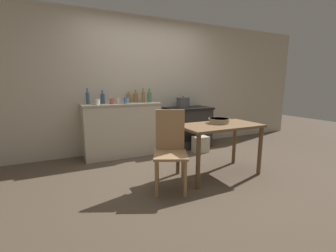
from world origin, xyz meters
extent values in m
plane|color=brown|center=(0.00, 0.00, 0.00)|extent=(14.00, 14.00, 0.00)
cube|color=beige|center=(0.00, 1.58, 1.27)|extent=(8.00, 0.07, 2.55)
cube|color=beige|center=(-0.57, 1.31, 0.46)|extent=(1.34, 0.48, 0.93)
cube|color=#A9A08F|center=(-0.57, 1.31, 0.94)|extent=(1.37, 0.51, 0.03)
cube|color=#2D2B28|center=(0.80, 1.28, 0.39)|extent=(0.89, 0.54, 0.79)
cube|color=black|center=(0.80, 1.28, 0.81)|extent=(0.93, 0.58, 0.04)
cube|color=black|center=(0.80, 1.01, 0.35)|extent=(0.62, 0.01, 0.33)
cube|color=brown|center=(0.45, -0.19, 0.72)|extent=(1.14, 0.62, 0.03)
cylinder|color=brown|center=(-0.07, -0.45, 0.35)|extent=(0.06, 0.06, 0.70)
cylinder|color=brown|center=(0.97, -0.45, 0.35)|extent=(0.06, 0.06, 0.70)
cylinder|color=brown|center=(-0.07, 0.08, 0.35)|extent=(0.06, 0.06, 0.70)
cylinder|color=brown|center=(0.97, 0.08, 0.35)|extent=(0.06, 0.06, 0.70)
cube|color=#A87F56|center=(-0.40, -0.36, 0.46)|extent=(0.53, 0.53, 0.03)
cube|color=#A87F56|center=(-0.33, -0.19, 0.73)|extent=(0.34, 0.18, 0.51)
cylinder|color=#A87F56|center=(-0.62, -0.44, 0.22)|extent=(0.04, 0.04, 0.44)
cylinder|color=#A87F56|center=(-0.32, -0.57, 0.22)|extent=(0.04, 0.04, 0.44)
cylinder|color=#A87F56|center=(-0.49, -0.14, 0.22)|extent=(0.04, 0.04, 0.44)
cylinder|color=#A87F56|center=(-0.19, -0.27, 0.22)|extent=(0.04, 0.04, 0.44)
cube|color=beige|center=(0.82, 0.83, 0.15)|extent=(0.29, 0.20, 0.30)
cylinder|color=#4C4C51|center=(0.68, 1.28, 0.92)|extent=(0.26, 0.26, 0.18)
cylinder|color=#4C4C51|center=(0.68, 1.28, 1.02)|extent=(0.28, 0.28, 0.02)
sphere|color=black|center=(0.68, 1.28, 1.04)|extent=(0.02, 0.02, 0.02)
cylinder|color=tan|center=(0.51, -0.10, 0.77)|extent=(0.29, 0.29, 0.07)
cylinder|color=tan|center=(0.51, -0.10, 0.80)|extent=(0.31, 0.31, 0.01)
cylinder|color=#3D5675|center=(-0.88, 1.34, 1.04)|extent=(0.07, 0.07, 0.17)
cylinder|color=#3D5675|center=(-0.88, 1.34, 1.16)|extent=(0.03, 0.03, 0.07)
cylinder|color=#3D5675|center=(-1.12, 1.38, 1.06)|extent=(0.06, 0.06, 0.19)
cylinder|color=#3D5675|center=(-1.12, 1.38, 1.19)|extent=(0.02, 0.02, 0.08)
cylinder|color=olive|center=(-0.13, 1.36, 1.05)|extent=(0.06, 0.06, 0.19)
cylinder|color=olive|center=(-0.13, 1.36, 1.18)|extent=(0.02, 0.02, 0.07)
cylinder|color=olive|center=(-0.39, 1.47, 1.03)|extent=(0.08, 0.08, 0.14)
cylinder|color=olive|center=(-0.39, 1.47, 1.13)|extent=(0.03, 0.03, 0.05)
cylinder|color=olive|center=(-0.25, 1.45, 1.04)|extent=(0.08, 0.08, 0.16)
cylinder|color=olive|center=(-0.25, 1.45, 1.15)|extent=(0.03, 0.03, 0.06)
cylinder|color=#517F5B|center=(-0.01, 1.37, 1.05)|extent=(0.08, 0.08, 0.18)
cylinder|color=#517F5B|center=(-0.01, 1.37, 1.17)|extent=(0.03, 0.03, 0.07)
cylinder|color=#B74C42|center=(-0.76, 1.20, 1.00)|extent=(0.08, 0.08, 0.09)
cylinder|color=silver|center=(-0.64, 1.24, 1.01)|extent=(0.08, 0.08, 0.09)
cylinder|color=#4C6B99|center=(-0.52, 1.16, 1.01)|extent=(0.08, 0.08, 0.10)
cylinder|color=silver|center=(-1.00, 1.15, 1.00)|extent=(0.07, 0.07, 0.09)
camera|label=1|loc=(-1.55, -2.67, 1.29)|focal=24.00mm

